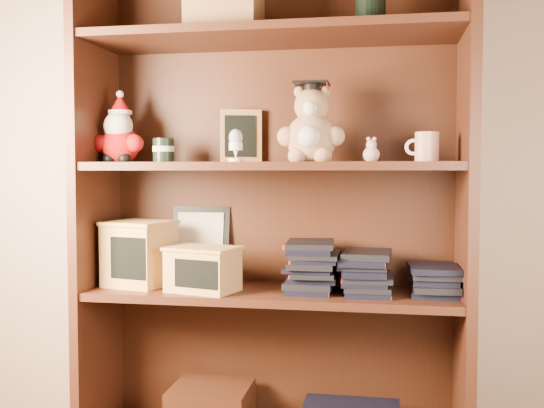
{
  "coord_description": "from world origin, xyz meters",
  "views": [
    {
      "loc": [
        0.54,
        -0.65,
        0.92
      ],
      "look_at": [
        0.19,
        1.3,
        0.82
      ],
      "focal_mm": 42.0,
      "sensor_mm": 36.0,
      "label": 1
    }
  ],
  "objects_px": {
    "grad_teddy_bear": "(311,131)",
    "teacher_mug": "(426,147)",
    "treats_box": "(139,253)",
    "bookcase": "(274,216)"
  },
  "relations": [
    {
      "from": "grad_teddy_bear",
      "to": "treats_box",
      "type": "relative_size",
      "value": 1.09
    },
    {
      "from": "grad_teddy_bear",
      "to": "teacher_mug",
      "type": "bearing_deg",
      "value": 1.27
    },
    {
      "from": "grad_teddy_bear",
      "to": "treats_box",
      "type": "bearing_deg",
      "value": 179.32
    },
    {
      "from": "treats_box",
      "to": "grad_teddy_bear",
      "type": "bearing_deg",
      "value": -0.68
    },
    {
      "from": "bookcase",
      "to": "treats_box",
      "type": "height_order",
      "value": "bookcase"
    },
    {
      "from": "grad_teddy_bear",
      "to": "treats_box",
      "type": "xyz_separation_m",
      "value": [
        -0.56,
        0.01,
        -0.39
      ]
    },
    {
      "from": "grad_teddy_bear",
      "to": "teacher_mug",
      "type": "distance_m",
      "value": 0.35
    },
    {
      "from": "grad_teddy_bear",
      "to": "teacher_mug",
      "type": "relative_size",
      "value": 2.51
    },
    {
      "from": "grad_teddy_bear",
      "to": "treats_box",
      "type": "distance_m",
      "value": 0.68
    },
    {
      "from": "bookcase",
      "to": "treats_box",
      "type": "relative_size",
      "value": 6.92
    }
  ]
}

